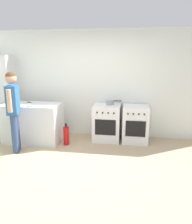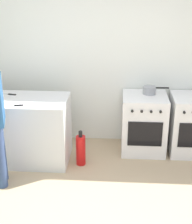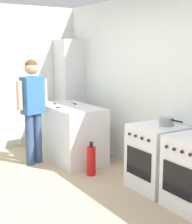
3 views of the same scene
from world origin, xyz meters
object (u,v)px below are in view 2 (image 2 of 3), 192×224
oven_left (144,123)px  pot (150,90)px  knife_paring (21,105)px  knife_bread (5,94)px  oven_right (191,125)px  fire_extinguisher (81,150)px

oven_left → pot: size_ratio=2.33×
knife_paring → knife_bread: bearing=129.1°
oven_left → oven_right: size_ratio=1.00×
oven_right → oven_left: bearing=180.0°
knife_bread → knife_paring: bearing=-50.9°
oven_left → pot: bearing=55.1°
pot → fire_extinguisher: 1.29m
knife_paring → oven_right: bearing=15.2°
oven_left → knife_bread: knife_bread is taller
knife_paring → pot: bearing=23.1°
oven_left → knife_paring: knife_paring is taller
oven_left → oven_right: (0.67, -0.00, -0.00)m
knife_paring → fire_extinguisher: bearing=10.9°
oven_left → knife_bread: (-1.94, -0.20, 0.48)m
oven_right → fire_extinguisher: oven_right is taller
pot → fire_extinguisher: pot is taller
pot → knife_bread: 2.02m
knife_bread → pot: bearing=8.3°
knife_bread → knife_paring: size_ratio=1.66×
oven_left → knife_paring: size_ratio=4.04×
fire_extinguisher → knife_paring: bearing=-169.1°
oven_left → oven_right: 0.67m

